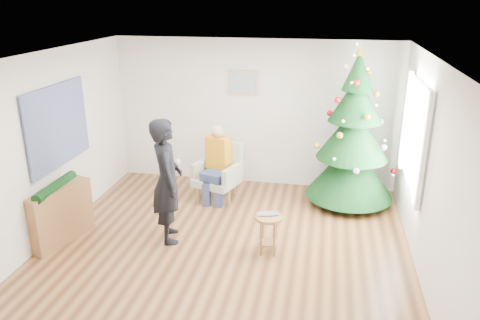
% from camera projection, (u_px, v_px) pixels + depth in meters
% --- Properties ---
extents(floor, '(5.00, 5.00, 0.00)m').
position_uv_depth(floor, '(225.00, 249.00, 6.41)').
color(floor, brown).
rests_on(floor, ground).
extents(ceiling, '(5.00, 5.00, 0.00)m').
position_uv_depth(ceiling, '(222.00, 57.00, 5.53)').
color(ceiling, white).
rests_on(ceiling, wall_back).
extents(wall_back, '(5.00, 0.00, 5.00)m').
position_uv_depth(wall_back, '(255.00, 114.00, 8.28)').
color(wall_back, silver).
rests_on(wall_back, floor).
extents(wall_front, '(5.00, 0.00, 5.00)m').
position_uv_depth(wall_front, '(153.00, 266.00, 3.66)').
color(wall_front, silver).
rests_on(wall_front, floor).
extents(wall_left, '(0.00, 5.00, 5.00)m').
position_uv_depth(wall_left, '(46.00, 149.00, 6.41)').
color(wall_left, silver).
rests_on(wall_left, floor).
extents(wall_right, '(0.00, 5.00, 5.00)m').
position_uv_depth(wall_right, '(429.00, 174.00, 5.53)').
color(wall_right, silver).
rests_on(wall_right, floor).
extents(window_panel, '(0.04, 1.30, 1.40)m').
position_uv_depth(window_panel, '(415.00, 134.00, 6.39)').
color(window_panel, white).
rests_on(window_panel, wall_right).
extents(curtains, '(0.05, 1.75, 1.50)m').
position_uv_depth(curtains, '(413.00, 134.00, 6.40)').
color(curtains, white).
rests_on(curtains, wall_right).
extents(christmas_tree, '(1.43, 1.43, 2.58)m').
position_uv_depth(christmas_tree, '(353.00, 136.00, 7.46)').
color(christmas_tree, '#3F2816').
rests_on(christmas_tree, floor).
extents(stool, '(0.36, 0.36, 0.55)m').
position_uv_depth(stool, '(268.00, 234.00, 6.24)').
color(stool, brown).
rests_on(stool, floor).
extents(laptop, '(0.34, 0.27, 0.02)m').
position_uv_depth(laptop, '(269.00, 215.00, 6.15)').
color(laptop, silver).
rests_on(laptop, stool).
extents(armchair, '(0.84, 0.81, 0.97)m').
position_uv_depth(armchair, '(218.00, 179.00, 7.90)').
color(armchair, '#A3B18E').
rests_on(armchair, floor).
extents(seated_person, '(0.48, 0.62, 1.27)m').
position_uv_depth(seated_person, '(216.00, 163.00, 7.76)').
color(seated_person, navy).
rests_on(seated_person, armchair).
extents(standing_man, '(0.64, 0.76, 1.77)m').
position_uv_depth(standing_man, '(167.00, 181.00, 6.41)').
color(standing_man, black).
rests_on(standing_man, floor).
extents(game_controller, '(0.08, 0.13, 0.04)m').
position_uv_depth(game_controller, '(179.00, 162.00, 6.25)').
color(game_controller, white).
rests_on(game_controller, standing_man).
extents(console, '(0.57, 1.04, 0.80)m').
position_uv_depth(console, '(59.00, 214.00, 6.53)').
color(console, brown).
rests_on(console, floor).
extents(garland, '(0.14, 0.90, 0.14)m').
position_uv_depth(garland, '(55.00, 187.00, 6.39)').
color(garland, black).
rests_on(garland, console).
extents(tapestry, '(0.03, 1.50, 1.15)m').
position_uv_depth(tapestry, '(58.00, 126.00, 6.60)').
color(tapestry, black).
rests_on(tapestry, wall_left).
extents(framed_picture, '(0.52, 0.05, 0.42)m').
position_uv_depth(framed_picture, '(243.00, 83.00, 8.10)').
color(framed_picture, tan).
rests_on(framed_picture, wall_back).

